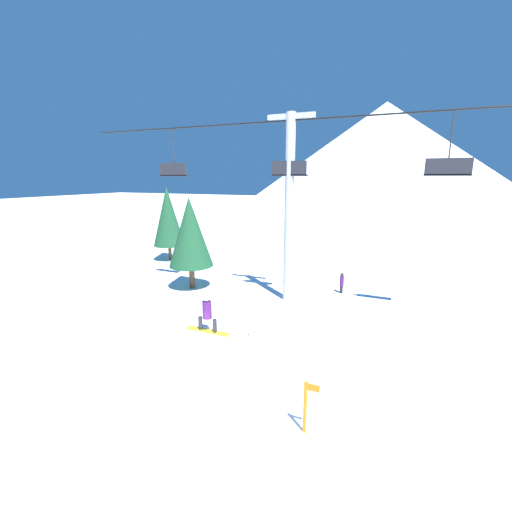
# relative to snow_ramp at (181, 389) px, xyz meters

# --- Properties ---
(ground_plane) EXTENTS (220.00, 220.00, 0.00)m
(ground_plane) POSITION_rel_snow_ramp_xyz_m (0.47, 0.33, -0.86)
(ground_plane) COLOR white
(mountain_ridge) EXTENTS (63.01, 63.01, 22.13)m
(mountain_ridge) POSITION_rel_snow_ramp_xyz_m (0.47, 75.28, 10.21)
(mountain_ridge) COLOR silver
(mountain_ridge) RESTS_ON ground_plane
(snow_ramp) EXTENTS (2.07, 4.65, 1.71)m
(snow_ramp) POSITION_rel_snow_ramp_xyz_m (0.00, 0.00, 0.00)
(snow_ramp) COLOR white
(snow_ramp) RESTS_ON ground_plane
(snowboarder) EXTENTS (1.53, 0.30, 1.26)m
(snowboarder) POSITION_rel_snow_ramp_xyz_m (-0.24, 1.90, 1.47)
(snowboarder) COLOR yellow
(snowboarder) RESTS_ON snow_ramp
(chairlift) EXTENTS (24.83, 0.49, 9.69)m
(chairlift) POSITION_rel_snow_ramp_xyz_m (-0.19, 10.17, 4.77)
(chairlift) COLOR #B2B2B7
(chairlift) RESTS_ON ground_plane
(pine_tree_near) EXTENTS (2.62, 2.62, 5.49)m
(pine_tree_near) POSITION_rel_snow_ramp_xyz_m (-6.16, 9.91, 2.57)
(pine_tree_near) COLOR #4C3823
(pine_tree_near) RESTS_ON ground_plane
(pine_tree_far) EXTENTS (2.47, 2.47, 5.91)m
(pine_tree_far) POSITION_rel_snow_ramp_xyz_m (-11.87, 15.37, 2.69)
(pine_tree_far) COLOR #4C3823
(pine_tree_far) RESTS_ON ground_plane
(trail_marker) EXTENTS (0.41, 0.10, 1.48)m
(trail_marker) POSITION_rel_snow_ramp_xyz_m (3.34, 0.75, -0.06)
(trail_marker) COLOR orange
(trail_marker) RESTS_ON ground_plane
(distant_skier) EXTENTS (0.24, 0.24, 1.23)m
(distant_skier) POSITION_rel_snow_ramp_xyz_m (2.37, 12.42, -0.19)
(distant_skier) COLOR black
(distant_skier) RESTS_ON ground_plane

